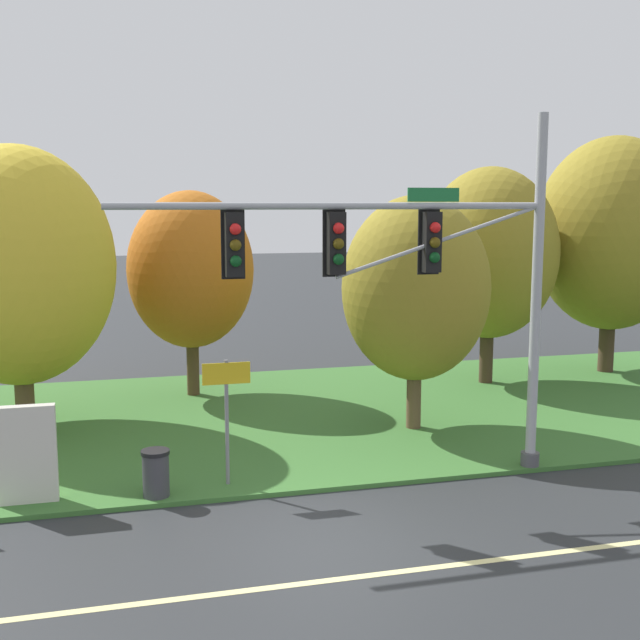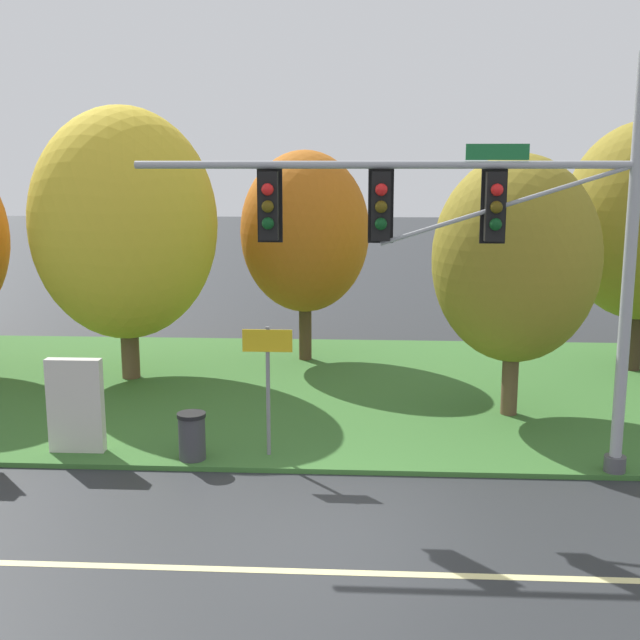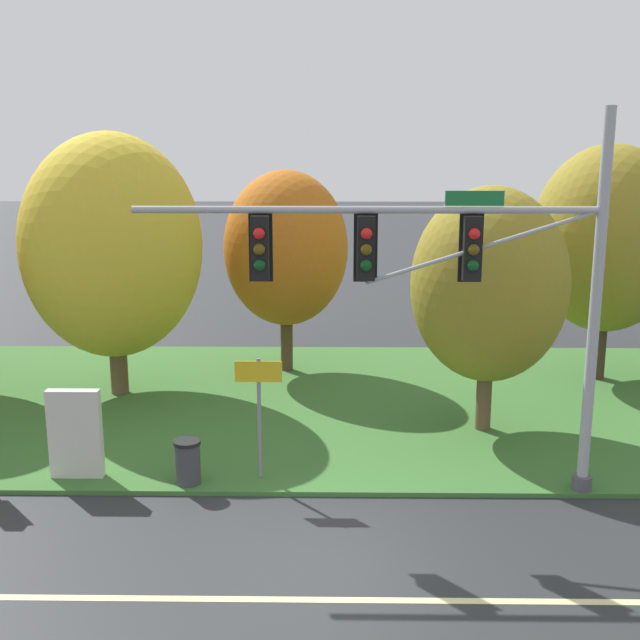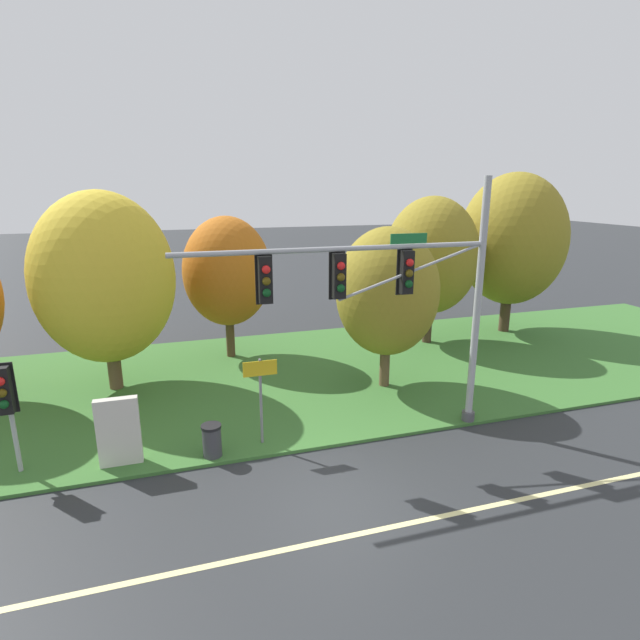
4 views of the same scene
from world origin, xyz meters
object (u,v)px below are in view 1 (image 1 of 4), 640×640
at_px(tree_behind_signpost, 18,266).
at_px(tree_mid_verge, 191,270).
at_px(info_kiosk, 27,455).
at_px(trash_bin, 156,473).
at_px(traffic_signal_mast, 416,264).
at_px(tree_tall_centre, 416,289).
at_px(tree_right_far, 489,253).
at_px(tree_furthest_back, 612,234).
at_px(route_sign_post, 227,401).

xyz_separation_m(tree_behind_signpost, tree_mid_verge, (4.55, 2.36, -0.38)).
height_order(tree_mid_verge, info_kiosk, tree_mid_verge).
bearing_deg(trash_bin, tree_mid_verge, 79.24).
xyz_separation_m(traffic_signal_mast, tree_tall_centre, (1.39, 3.49, -0.89)).
bearing_deg(tree_tall_centre, traffic_signal_mast, -111.78).
height_order(tree_behind_signpost, tree_right_far, tree_behind_signpost).
relative_size(tree_furthest_back, trash_bin, 8.51).
bearing_deg(traffic_signal_mast, tree_mid_verge, 113.35).
distance_m(tree_mid_verge, info_kiosk, 9.40).
bearing_deg(tree_mid_verge, info_kiosk, -116.27).
height_order(route_sign_post, info_kiosk, route_sign_post).
xyz_separation_m(tree_mid_verge, tree_tall_centre, (5.08, -5.06, -0.17)).
distance_m(route_sign_post, tree_furthest_back, 16.43).
bearing_deg(tree_furthest_back, tree_behind_signpost, -173.32).
bearing_deg(tree_right_far, tree_mid_verge, 175.61).
bearing_deg(tree_tall_centre, tree_right_far, 46.14).
distance_m(tree_tall_centre, trash_bin, 8.06).
bearing_deg(trash_bin, tree_tall_centre, 26.22).
xyz_separation_m(route_sign_post, trash_bin, (-1.46, -0.32, -1.26)).
relative_size(tree_behind_signpost, tree_furthest_back, 0.90).
relative_size(tree_behind_signpost, trash_bin, 7.70).
relative_size(traffic_signal_mast, tree_behind_signpost, 1.27).
relative_size(traffic_signal_mast, tree_right_far, 1.33).
relative_size(tree_tall_centre, info_kiosk, 3.11).
height_order(route_sign_post, trash_bin, route_sign_post).
height_order(route_sign_post, tree_tall_centre, tree_tall_centre).
xyz_separation_m(tree_right_far, trash_bin, (-10.85, -7.63, -3.66)).
xyz_separation_m(traffic_signal_mast, tree_mid_verge, (-3.69, 8.55, -0.72)).
height_order(tree_furthest_back, info_kiosk, tree_furthest_back).
height_order(tree_mid_verge, trash_bin, tree_mid_verge).
relative_size(route_sign_post, trash_bin, 2.78).
bearing_deg(info_kiosk, tree_behind_signpost, 95.78).
height_order(tree_behind_signpost, tree_tall_centre, tree_behind_signpost).
bearing_deg(info_kiosk, tree_tall_centre, 18.25).
height_order(route_sign_post, tree_right_far, tree_right_far).
relative_size(tree_mid_verge, tree_furthest_back, 0.77).
bearing_deg(tree_mid_verge, tree_furthest_back, -0.76).
bearing_deg(info_kiosk, tree_furthest_back, 23.61).
bearing_deg(trash_bin, info_kiosk, 172.85).
distance_m(route_sign_post, tree_behind_signpost, 7.57).
xyz_separation_m(tree_right_far, tree_furthest_back, (4.75, 0.53, 0.54)).
relative_size(traffic_signal_mast, tree_furthest_back, 1.15).
height_order(traffic_signal_mast, tree_furthest_back, tree_furthest_back).
distance_m(traffic_signal_mast, tree_tall_centre, 3.86).
xyz_separation_m(tree_behind_signpost, trash_bin, (2.96, -5.98, -3.65)).
xyz_separation_m(info_kiosk, trash_bin, (2.39, -0.30, -0.47)).
distance_m(route_sign_post, trash_bin, 1.96).
height_order(traffic_signal_mast, trash_bin, traffic_signal_mast).
relative_size(tree_behind_signpost, info_kiosk, 3.77).
relative_size(traffic_signal_mast, info_kiosk, 4.77).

